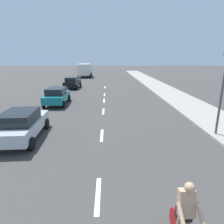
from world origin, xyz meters
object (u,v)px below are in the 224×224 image
cyclist (184,224)px  parked_car_silver (22,124)px  parked_car_teal (57,96)px  delivery_truck (85,70)px  parked_car_black (72,82)px

cyclist → parked_car_silver: (-6.20, 6.60, 0.01)m
cyclist → parked_car_teal: bearing=-68.4°
cyclist → parked_car_teal: size_ratio=0.44×
parked_car_silver → parked_car_teal: same height
parked_car_teal → delivery_truck: bearing=89.4°
parked_car_silver → parked_car_teal: 7.94m
parked_car_silver → cyclist: bearing=-49.4°
parked_car_black → delivery_truck: 15.66m
cyclist → parked_car_black: cyclist is taller
parked_car_teal → cyclist: bearing=-67.5°
parked_car_black → delivery_truck: (0.08, 15.64, 0.67)m
delivery_truck → parked_car_silver: bearing=-89.8°
cyclist → parked_car_silver: 9.06m
parked_car_teal → parked_car_black: 9.69m
parked_car_silver → delivery_truck: bearing=87.7°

